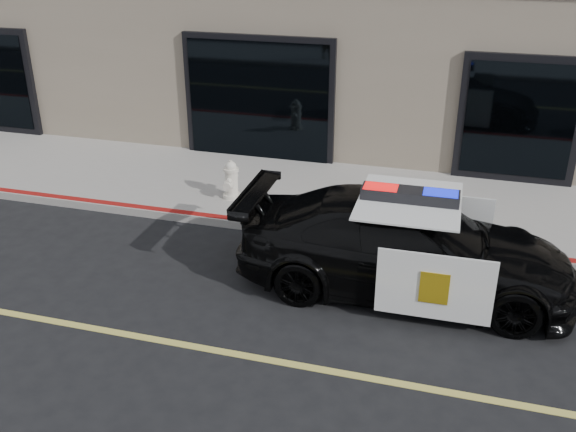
# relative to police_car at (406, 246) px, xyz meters

# --- Properties ---
(ground) EXTENTS (120.00, 120.00, 0.00)m
(ground) POSITION_rel_police_car_xyz_m (-2.84, -2.24, -0.73)
(ground) COLOR black
(ground) RESTS_ON ground
(sidewalk_n) EXTENTS (60.00, 3.50, 0.15)m
(sidewalk_n) POSITION_rel_police_car_xyz_m (-2.84, 3.01, -0.66)
(sidewalk_n) COLOR gray
(sidewalk_n) RESTS_ON ground
(police_car) EXTENTS (2.35, 5.03, 1.63)m
(police_car) POSITION_rel_police_car_xyz_m (0.00, 0.00, 0.00)
(police_car) COLOR black
(police_car) RESTS_ON ground
(fire_hydrant) EXTENTS (0.35, 0.48, 0.77)m
(fire_hydrant) POSITION_rel_police_car_xyz_m (-3.60, 2.24, -0.22)
(fire_hydrant) COLOR silver
(fire_hydrant) RESTS_ON sidewalk_n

